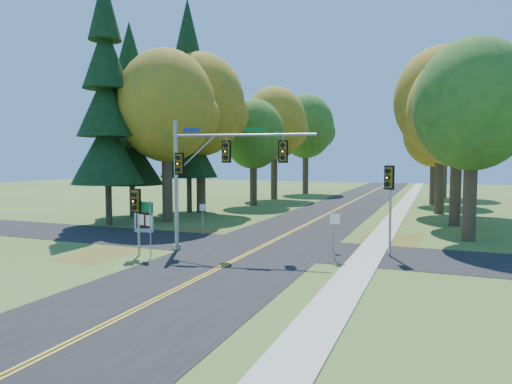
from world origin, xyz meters
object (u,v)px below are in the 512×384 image
at_px(traffic_mast, 210,168).
at_px(east_signal_pole, 389,188).
at_px(route_sign_cluster, 145,217).
at_px(info_kiosk, 144,219).

xyz_separation_m(traffic_mast, east_signal_pole, (9.45, 2.22, -1.04)).
bearing_deg(route_sign_cluster, east_signal_pole, 39.42).
bearing_deg(traffic_mast, info_kiosk, 138.92).
relative_size(east_signal_pole, route_sign_cluster, 1.61).
relative_size(traffic_mast, info_kiosk, 4.21).
bearing_deg(east_signal_pole, info_kiosk, -169.37).
xyz_separation_m(route_sign_cluster, info_kiosk, (-4.88, 6.74, -1.19)).
bearing_deg(info_kiosk, route_sign_cluster, -64.55).
distance_m(traffic_mast, east_signal_pole, 9.76).
relative_size(traffic_mast, route_sign_cluster, 2.63).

